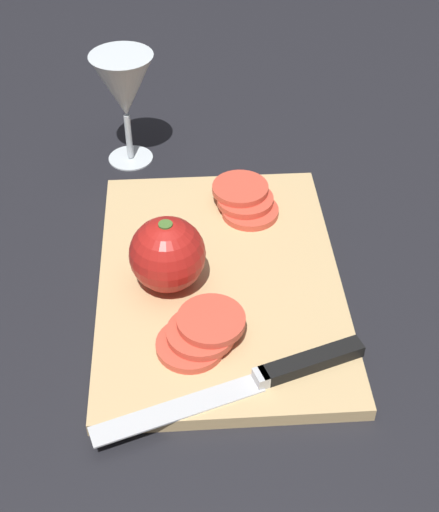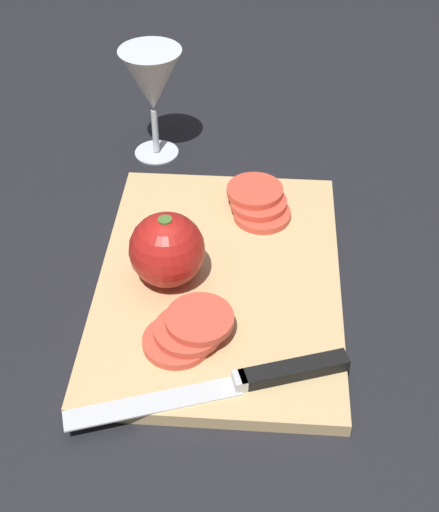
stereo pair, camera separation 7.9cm
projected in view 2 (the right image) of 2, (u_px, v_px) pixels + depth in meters
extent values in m
plane|color=black|center=(240.00, 250.00, 0.86)|extent=(3.00, 3.00, 0.00)
cube|color=tan|center=(220.00, 281.00, 0.81)|extent=(0.39, 0.27, 0.02)
cylinder|color=silver|center=(157.00, 152.00, 1.02)|extent=(0.06, 0.06, 0.00)
cylinder|color=silver|center=(155.00, 131.00, 1.00)|extent=(0.01, 0.01, 0.07)
cone|color=silver|center=(152.00, 81.00, 0.95)|extent=(0.08, 0.08, 0.09)
cone|color=beige|center=(153.00, 99.00, 0.96)|extent=(0.03, 0.03, 0.03)
sphere|color=red|center=(167.00, 250.00, 0.78)|extent=(0.08, 0.08, 0.08)
cylinder|color=#47702D|center=(165.00, 222.00, 0.75)|extent=(0.02, 0.02, 0.01)
cube|color=silver|center=(153.00, 403.00, 0.67)|extent=(0.08, 0.17, 0.00)
cube|color=silver|center=(240.00, 381.00, 0.69)|extent=(0.02, 0.02, 0.01)
cube|color=black|center=(294.00, 370.00, 0.70)|extent=(0.05, 0.11, 0.01)
cylinder|color=#DB4C38|center=(262.00, 214.00, 0.88)|extent=(0.07, 0.07, 0.01)
cylinder|color=#DB4C38|center=(258.00, 202.00, 0.89)|extent=(0.07, 0.07, 0.01)
cylinder|color=#DB4C38|center=(255.00, 191.00, 0.89)|extent=(0.07, 0.07, 0.01)
cylinder|color=#DB4C38|center=(177.00, 341.00, 0.73)|extent=(0.07, 0.07, 0.01)
cylinder|color=#DB4C38|center=(188.00, 330.00, 0.73)|extent=(0.07, 0.07, 0.01)
cylinder|color=#DB4C38|center=(200.00, 319.00, 0.73)|extent=(0.07, 0.07, 0.01)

